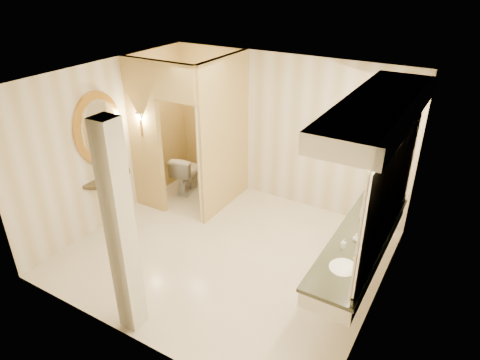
{
  "coord_description": "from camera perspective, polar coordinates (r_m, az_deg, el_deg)",
  "views": [
    {
      "loc": [
        2.92,
        -4.53,
        4.05
      ],
      "look_at": [
        0.13,
        0.2,
        1.22
      ],
      "focal_mm": 32.0,
      "sensor_mm": 36.0,
      "label": 1
    }
  ],
  "objects": [
    {
      "name": "ceiling",
      "position": [
        5.56,
        -2.28,
        13.21
      ],
      "size": [
        4.5,
        4.5,
        0.0
      ],
      "primitive_type": "plane",
      "rotation": [
        3.14,
        0.0,
        0.0
      ],
      "color": "silver",
      "rests_on": "wall_back"
    },
    {
      "name": "pillar",
      "position": [
        4.97,
        -15.6,
        -6.77
      ],
      "size": [
        0.25,
        0.25,
        2.7
      ],
      "primitive_type": "cube",
      "color": "silver",
      "rests_on": "floor"
    },
    {
      "name": "wall_front",
      "position": [
        4.72,
        -15.31,
        -8.76
      ],
      "size": [
        4.5,
        0.02,
        2.7
      ],
      "primitive_type": "cube",
      "color": "silver",
      "rests_on": "floor"
    },
    {
      "name": "vanity",
      "position": [
        5.38,
        17.07,
        -0.77
      ],
      "size": [
        0.75,
        2.78,
        2.09
      ],
      "color": "silver",
      "rests_on": "floor"
    },
    {
      "name": "floor",
      "position": [
        6.75,
        -1.85,
        -9.63
      ],
      "size": [
        4.5,
        4.5,
        0.0
      ],
      "primitive_type": "plane",
      "color": "white",
      "rests_on": "ground"
    },
    {
      "name": "wall_right",
      "position": [
        5.32,
        18.97,
        -4.89
      ],
      "size": [
        0.02,
        4.0,
        2.7
      ],
      "primitive_type": "cube",
      "color": "silver",
      "rests_on": "floor"
    },
    {
      "name": "wall_back",
      "position": [
        7.65,
        6.05,
        6.46
      ],
      "size": [
        4.5,
        0.02,
        2.7
      ],
      "primitive_type": "cube",
      "color": "silver",
      "rests_on": "floor"
    },
    {
      "name": "console_shelf",
      "position": [
        7.24,
        -18.01,
        3.86
      ],
      "size": [
        0.91,
        0.91,
        1.91
      ],
      "color": "black",
      "rests_on": "floor"
    },
    {
      "name": "tissue_box",
      "position": [
        7.22,
        -16.94,
        0.42
      ],
      "size": [
        0.15,
        0.15,
        0.12
      ],
      "primitive_type": "cube",
      "rotation": [
        0.0,
        0.0,
        0.36
      ],
      "color": "black",
      "rests_on": "console_shelf"
    },
    {
      "name": "soap_bottle_b",
      "position": [
        5.64,
        15.22,
        -7.41
      ],
      "size": [
        0.09,
        0.09,
        0.11
      ],
      "primitive_type": "imported",
      "rotation": [
        0.0,
        0.0,
        -0.02
      ],
      "color": "silver",
      "rests_on": "vanity"
    },
    {
      "name": "toilet_closet",
      "position": [
        7.33,
        -5.42,
        5.84
      ],
      "size": [
        1.5,
        1.55,
        2.7
      ],
      "color": "#E4D277",
      "rests_on": "floor"
    },
    {
      "name": "toilet",
      "position": [
        8.36,
        -7.15,
        0.98
      ],
      "size": [
        0.57,
        0.81,
        0.75
      ],
      "primitive_type": "imported",
      "rotation": [
        0.0,
        0.0,
        3.36
      ],
      "color": "white",
      "rests_on": "floor"
    },
    {
      "name": "wall_sconce",
      "position": [
        7.32,
        -13.21,
        8.08
      ],
      "size": [
        0.14,
        0.14,
        0.42
      ],
      "color": "#BA8B3B",
      "rests_on": "toilet_closet"
    },
    {
      "name": "soap_bottle_c",
      "position": [
        6.09,
        16.15,
        -4.05
      ],
      "size": [
        0.1,
        0.11,
        0.24
      ],
      "primitive_type": "imported",
      "rotation": [
        0.0,
        0.0,
        -0.16
      ],
      "color": "#C6B28C",
      "rests_on": "vanity"
    },
    {
      "name": "soap_bottle_a",
      "position": [
        5.48,
        13.62,
        -8.27
      ],
      "size": [
        0.06,
        0.06,
        0.12
      ],
      "primitive_type": "imported",
      "rotation": [
        0.0,
        0.0,
        -0.15
      ],
      "color": "beige",
      "rests_on": "vanity"
    },
    {
      "name": "wall_left",
      "position": [
        7.39,
        -16.99,
        4.62
      ],
      "size": [
        0.02,
        4.0,
        2.7
      ],
      "primitive_type": "cube",
      "color": "silver",
      "rests_on": "floor"
    }
  ]
}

